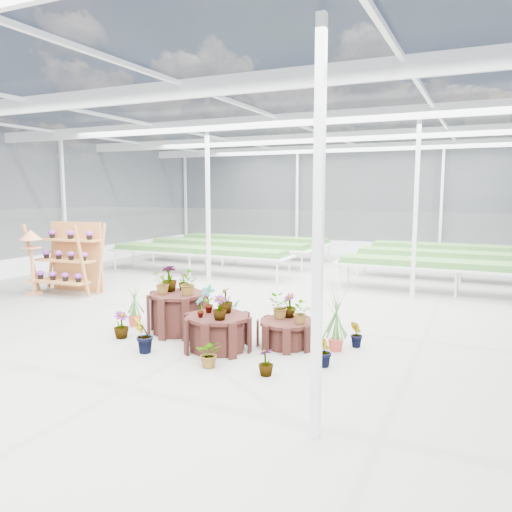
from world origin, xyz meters
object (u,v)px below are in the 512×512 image
at_px(plinth_mid, 218,333).
at_px(plinth_low, 287,333).
at_px(bird_table, 32,263).
at_px(plinth_tall, 178,313).
at_px(shelf_rack, 66,258).

distance_m(plinth_mid, plinth_low, 1.22).
xyz_separation_m(plinth_mid, bird_table, (-6.65, 1.99, 0.56)).
relative_size(plinth_low, bird_table, 0.59).
bearing_deg(plinth_low, plinth_mid, -145.01).
bearing_deg(plinth_low, plinth_tall, -177.40).
distance_m(plinth_tall, plinth_mid, 1.34).
relative_size(plinth_tall, shelf_rack, 0.60).
bearing_deg(bird_table, plinth_tall, -37.86).
bearing_deg(shelf_rack, plinth_low, -17.53).
distance_m(plinth_tall, shelf_rack, 5.21).
xyz_separation_m(plinth_low, shelf_rack, (-7.00, 1.83, 0.72)).
xyz_separation_m(plinth_tall, shelf_rack, (-4.80, 1.93, 0.56)).
bearing_deg(plinth_tall, plinth_low, 2.60).
xyz_separation_m(plinth_tall, bird_table, (-5.45, 1.39, 0.47)).
relative_size(plinth_mid, shelf_rack, 0.61).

